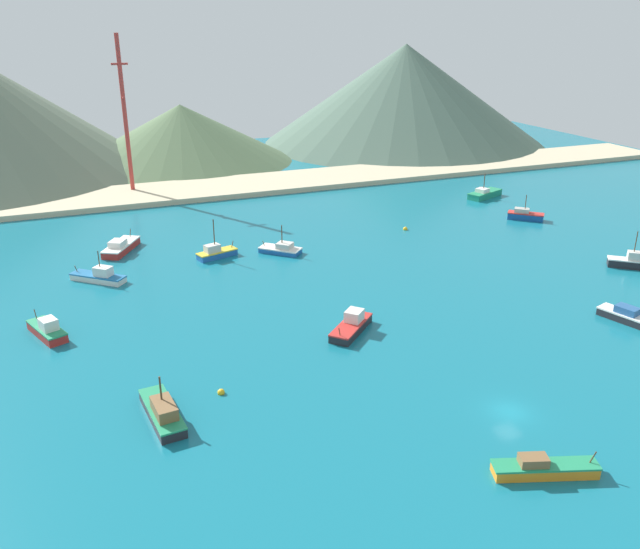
{
  "coord_description": "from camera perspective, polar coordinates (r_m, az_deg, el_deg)",
  "views": [
    {
      "loc": [
        -40.06,
        -46.44,
        38.44
      ],
      "look_at": [
        -5.18,
        40.61,
        1.37
      ],
      "focal_mm": 36.48,
      "sensor_mm": 36.0,
      "label": 1
    }
  ],
  "objects": [
    {
      "name": "buoy_0",
      "position": [
        73.33,
        -8.67,
        -10.19
      ],
      "size": [
        0.82,
        0.82,
        0.82
      ],
      "color": "gold",
      "rests_on": "ground"
    },
    {
      "name": "radio_tower",
      "position": [
        156.11,
        -16.74,
        13.22
      ],
      "size": [
        3.56,
        2.84,
        35.55
      ],
      "color": "#B7332D",
      "rests_on": "ground"
    },
    {
      "name": "fishing_boat_11",
      "position": [
        114.25,
        -3.42,
        2.24
      ],
      "size": [
        7.39,
        7.24,
        5.1
      ],
      "color": "#1E5BA8",
      "rests_on": "ground"
    },
    {
      "name": "hill_central",
      "position": [
        192.4,
        -12.03,
        12.01
      ],
      "size": [
        62.33,
        62.33,
        16.04
      ],
      "color": "#56704C",
      "rests_on": "ground"
    },
    {
      "name": "fishing_boat_4",
      "position": [
        120.02,
        -17.09,
        2.34
      ],
      "size": [
        7.6,
        9.99,
        2.73
      ],
      "color": "red",
      "rests_on": "ground"
    },
    {
      "name": "fishing_boat_5",
      "position": [
        107.36,
        -18.8,
        -0.15
      ],
      "size": [
        8.47,
        7.88,
        5.08
      ],
      "color": "silver",
      "rests_on": "ground"
    },
    {
      "name": "fishing_boat_6",
      "position": [
        139.79,
        17.55,
        4.98
      ],
      "size": [
        6.9,
        6.59,
        5.16
      ],
      "color": "#14478C",
      "rests_on": "ground"
    },
    {
      "name": "fishing_boat_1",
      "position": [
        91.35,
        -22.8,
        -4.49
      ],
      "size": [
        5.11,
        8.0,
        2.74
      ],
      "color": "red",
      "rests_on": "ground"
    },
    {
      "name": "fishing_boat_9",
      "position": [
        97.37,
        25.78,
        -3.49
      ],
      "size": [
        5.18,
        10.09,
        2.13
      ],
      "color": "#232328",
      "rests_on": "ground"
    },
    {
      "name": "buoy_1",
      "position": [
        128.04,
        7.49,
        3.98
      ],
      "size": [
        0.87,
        0.87,
        0.87
      ],
      "color": "gold",
      "rests_on": "ground"
    },
    {
      "name": "fishing_boat_7",
      "position": [
        85.65,
        2.79,
        -4.47
      ],
      "size": [
        8.15,
        7.85,
        2.68
      ],
      "color": "#232328",
      "rests_on": "ground"
    },
    {
      "name": "beach_strip",
      "position": [
        160.08,
        -6.78,
        7.75
      ],
      "size": [
        247.0,
        18.7,
        1.2
      ],
      "primitive_type": "cube",
      "color": "#C6B793",
      "rests_on": "ground"
    },
    {
      "name": "hill_east",
      "position": [
        219.8,
        7.4,
        15.41
      ],
      "size": [
        90.95,
        90.95,
        30.99
      ],
      "color": "#4C6656",
      "rests_on": "ground"
    },
    {
      "name": "ground",
      "position": [
        94.58,
        5.32,
        -2.68
      ],
      "size": [
        260.0,
        280.0,
        0.5
      ],
      "color": "#146B7F"
    },
    {
      "name": "fishing_boat_12",
      "position": [
        113.19,
        -9.11,
        1.91
      ],
      "size": [
        7.39,
        4.21,
        6.86
      ],
      "color": "#1E5BA8",
      "rests_on": "ground"
    },
    {
      "name": "fishing_boat_8",
      "position": [
        118.87,
        25.68,
        1.03
      ],
      "size": [
        6.88,
        6.19,
        6.3
      ],
      "color": "#232328",
      "rests_on": "ground"
    },
    {
      "name": "fishing_boat_13",
      "position": [
        155.05,
        14.24,
        6.88
      ],
      "size": [
        10.1,
        6.53,
        5.63
      ],
      "color": "#198466",
      "rests_on": "ground"
    },
    {
      "name": "fishing_boat_2",
      "position": [
        64.25,
        19.02,
        -15.76
      ],
      "size": [
        9.72,
        5.03,
        2.34
      ],
      "color": "orange",
      "rests_on": "ground"
    },
    {
      "name": "fishing_boat_0",
      "position": [
        69.81,
        -13.63,
        -11.63
      ],
      "size": [
        3.61,
        9.58,
        5.08
      ],
      "color": "#232328",
      "rests_on": "ground"
    }
  ]
}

